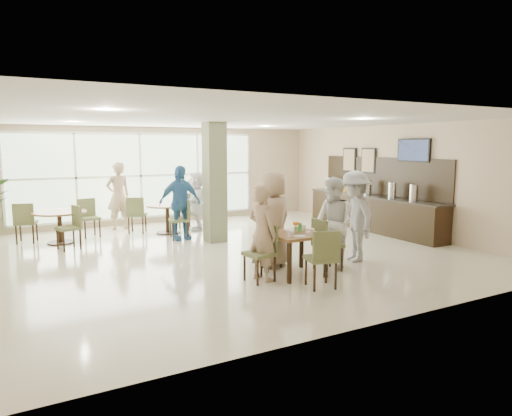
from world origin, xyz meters
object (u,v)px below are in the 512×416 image
teen_left (262,233)px  adult_b (196,201)px  main_table (296,239)px  teen_right (333,223)px  buffet_counter (372,210)px  adult_standing (118,196)px  teen_standing (355,216)px  round_table_right (167,212)px  teen_far (273,219)px  round_table_left (59,218)px  adult_a (180,203)px

teen_left → adult_b: size_ratio=1.03×
main_table → teen_right: (0.87, 0.07, 0.20)m
buffet_counter → adult_standing: size_ratio=2.56×
buffet_counter → teen_standing: buffet_counter is taller
buffet_counter → adult_b: 4.75m
main_table → round_table_right: (-0.77, 4.85, -0.08)m
teen_far → adult_b: bearing=-112.1°
round_table_left → teen_right: (4.23, -4.79, 0.25)m
main_table → round_table_left: same height
round_table_right → teen_right: 5.07m
adult_b → teen_left: bearing=13.5°
buffet_counter → adult_a: size_ratio=2.62×
teen_far → round_table_right: bearing=-100.7°
buffet_counter → adult_b: bearing=151.0°
main_table → round_table_left: 5.90m
round_table_left → teen_far: bearing=-51.4°
adult_b → adult_a: bearing=-16.8°
teen_right → adult_b: teen_right is taller
teen_standing → adult_standing: adult_standing is taller
buffet_counter → round_table_right: bearing=156.0°
teen_left → round_table_right: bearing=-13.5°
teen_right → adult_standing: adult_standing is taller
adult_a → adult_standing: bearing=111.1°
round_table_left → teen_far: 5.32m
adult_a → round_table_right: bearing=86.5°
round_table_left → teen_standing: size_ratio=0.67×
round_table_left → teen_right: size_ratio=0.71×
teen_standing → adult_a: bearing=-134.9°
adult_b → teen_standing: bearing=39.9°
teen_left → teen_right: 1.53m
round_table_left → round_table_right: (2.59, 0.00, -0.03)m
main_table → round_table_right: 4.92m
teen_far → adult_standing: 5.58m
adult_standing → teen_right: bearing=102.5°
round_table_right → adult_a: 0.99m
round_table_right → teen_left: (0.11, -4.82, 0.25)m
teen_left → teen_standing: 2.24m
teen_left → round_table_left: bearing=14.4°
main_table → adult_b: (0.06, 4.93, 0.14)m
teen_left → teen_right: (1.53, 0.04, 0.04)m
adult_a → adult_standing: (-1.01, 2.09, 0.02)m
adult_a → adult_b: adult_a is taller
round_table_left → main_table: bearing=-55.3°
adult_b → buffet_counter: bearing=83.0°
teen_far → round_table_left: bearing=-72.1°
round_table_left → teen_left: bearing=-60.8°
teen_left → teen_right: size_ratio=0.96×
teen_left → main_table: bearing=-107.4°
round_table_left → adult_a: (2.61, -0.93, 0.31)m
adult_standing → round_table_right: bearing=119.3°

